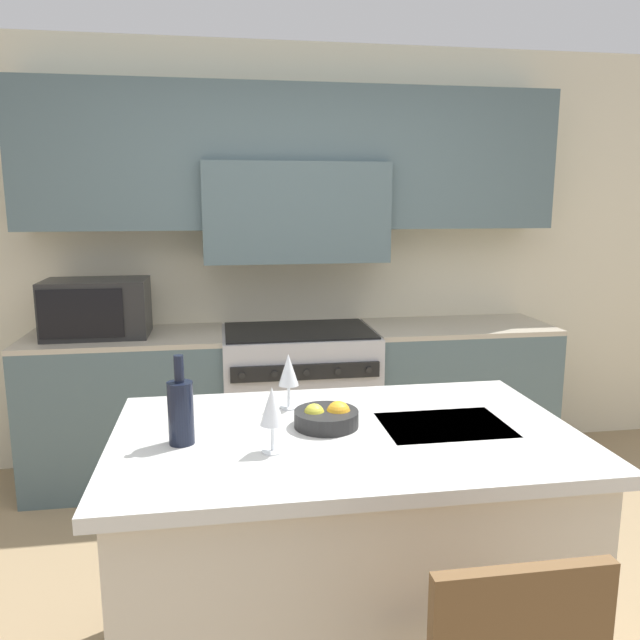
# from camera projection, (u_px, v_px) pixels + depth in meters

# --- Properties ---
(back_cabinetry) EXTENTS (10.00, 0.46, 2.70)m
(back_cabinetry) POSITION_uv_depth(u_px,v_px,m) (292.00, 222.00, 4.01)
(back_cabinetry) COLOR beige
(back_cabinetry) RESTS_ON ground_plane
(back_counter) EXTENTS (3.27, 0.62, 0.93)m
(back_counter) POSITION_uv_depth(u_px,v_px,m) (298.00, 401.00, 3.98)
(back_counter) COLOR #4C6066
(back_counter) RESTS_ON ground_plane
(range_stove) EXTENTS (0.94, 0.70, 0.94)m
(range_stove) POSITION_uv_depth(u_px,v_px,m) (299.00, 402.00, 3.96)
(range_stove) COLOR #B7B7BC
(range_stove) RESTS_ON ground_plane
(microwave) EXTENTS (0.59, 0.37, 0.34)m
(microwave) POSITION_uv_depth(u_px,v_px,m) (97.00, 308.00, 3.67)
(microwave) COLOR black
(microwave) RESTS_ON back_counter
(kitchen_island) EXTENTS (1.59, 0.99, 0.94)m
(kitchen_island) POSITION_uv_depth(u_px,v_px,m) (345.00, 553.00, 2.24)
(kitchen_island) COLOR beige
(kitchen_island) RESTS_ON ground_plane
(wine_bottle) EXTENTS (0.08, 0.08, 0.30)m
(wine_bottle) POSITION_uv_depth(u_px,v_px,m) (181.00, 410.00, 2.02)
(wine_bottle) COLOR black
(wine_bottle) RESTS_ON kitchen_island
(wine_glass_near) EXTENTS (0.08, 0.08, 0.21)m
(wine_glass_near) POSITION_uv_depth(u_px,v_px,m) (272.00, 408.00, 1.94)
(wine_glass_near) COLOR white
(wine_glass_near) RESTS_ON kitchen_island
(wine_glass_far) EXTENTS (0.08, 0.08, 0.21)m
(wine_glass_far) POSITION_uv_depth(u_px,v_px,m) (288.00, 371.00, 2.36)
(wine_glass_far) COLOR white
(wine_glass_far) RESTS_ON kitchen_island
(fruit_bowl) EXTENTS (0.23, 0.23, 0.09)m
(fruit_bowl) POSITION_uv_depth(u_px,v_px,m) (327.00, 417.00, 2.19)
(fruit_bowl) COLOR black
(fruit_bowl) RESTS_ON kitchen_island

